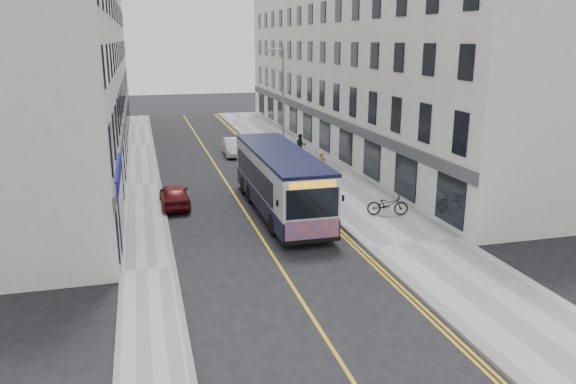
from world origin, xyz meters
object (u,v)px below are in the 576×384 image
car_white (233,147)px  car_maroon (174,195)px  bicycle (388,205)px  pedestrian_far (301,146)px  pedestrian_near (322,165)px  streetlamp (282,105)px  city_bus (280,179)px

car_white → car_maroon: 13.61m
bicycle → pedestrian_far: size_ratio=1.18×
pedestrian_near → streetlamp: bearing=132.7°
pedestrian_near → pedestrian_far: size_ratio=0.94×
city_bus → car_white: (0.08, 14.99, -1.11)m
pedestrian_near → car_maroon: (-9.29, -3.59, -0.30)m
city_bus → pedestrian_far: city_bus is taller
pedestrian_far → car_maroon: 14.10m
city_bus → bicycle: bearing=-23.5°
pedestrian_near → car_maroon: bearing=-144.3°
bicycle → car_white: 17.80m
streetlamp → city_bus: size_ratio=0.73×
pedestrian_far → bicycle: bearing=-90.9°
streetlamp → car_white: bearing=112.3°
city_bus → pedestrian_near: bearing=55.2°
car_maroon → car_white: bearing=-112.8°
pedestrian_near → pedestrian_far: bearing=100.0°
bicycle → car_white: bearing=31.4°
city_bus → car_white: size_ratio=2.83×
pedestrian_far → car_white: pedestrian_far is taller
streetlamp → car_white: size_ratio=2.06×
pedestrian_near → car_white: pedestrian_near is taller
streetlamp → pedestrian_far: (2.24, 3.33, -3.41)m
city_bus → car_maroon: city_bus is taller
car_maroon → bicycle: bearing=155.3°
bicycle → car_white: size_ratio=0.52×
pedestrian_far → pedestrian_near: bearing=-96.3°
streetlamp → pedestrian_near: streetlamp is taller
car_white → car_maroon: size_ratio=1.06×
pedestrian_near → pedestrian_far: 6.56m
pedestrian_far → car_white: (-4.61, 2.45, -0.33)m
streetlamp → car_maroon: bearing=-138.0°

